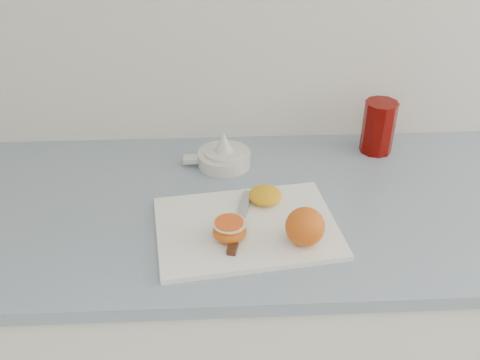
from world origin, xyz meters
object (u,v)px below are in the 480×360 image
(citrus_juicer, at_px, (224,156))
(red_tumbler, at_px, (378,129))
(counter, at_px, (300,332))
(cutting_board, at_px, (247,228))
(half_orange, at_px, (229,230))

(citrus_juicer, relative_size, red_tumbler, 1.22)
(red_tumbler, bearing_deg, citrus_juicer, -172.79)
(counter, relative_size, red_tumbler, 18.07)
(counter, xyz_separation_m, cutting_board, (-0.15, -0.11, 0.45))
(half_orange, height_order, red_tumbler, red_tumbler)
(counter, distance_m, cutting_board, 0.49)
(cutting_board, height_order, citrus_juicer, citrus_juicer)
(half_orange, xyz_separation_m, red_tumbler, (0.39, 0.36, 0.03))
(red_tumbler, bearing_deg, cutting_board, -138.30)
(cutting_board, xyz_separation_m, red_tumbler, (0.35, 0.32, 0.06))
(counter, relative_size, cutting_board, 6.67)
(red_tumbler, bearing_deg, half_orange, -137.66)
(citrus_juicer, distance_m, red_tumbler, 0.40)
(counter, bearing_deg, half_orange, -142.40)
(counter, distance_m, half_orange, 0.53)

